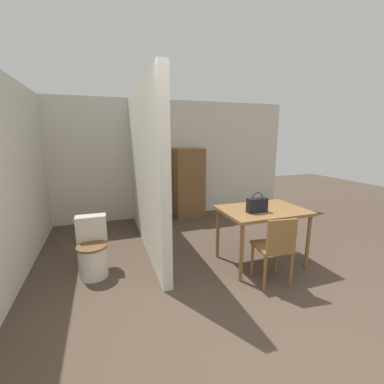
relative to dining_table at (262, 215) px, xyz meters
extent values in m
plane|color=#4C3D30|center=(-0.70, -1.39, -0.70)|extent=(16.00, 16.00, 0.00)
cube|color=beige|center=(-0.70, 2.66, 0.55)|extent=(5.68, 0.12, 2.50)
cube|color=beige|center=(-3.10, 0.60, 0.55)|extent=(0.12, 4.99, 2.50)
cube|color=beige|center=(-1.40, 1.17, 0.55)|extent=(0.12, 2.86, 2.50)
cube|color=brown|center=(0.00, 0.00, 0.07)|extent=(1.13, 0.80, 0.04)
cylinder|color=brown|center=(-0.51, -0.34, -0.33)|extent=(0.05, 0.05, 0.75)
cylinder|color=brown|center=(0.51, -0.34, -0.33)|extent=(0.05, 0.05, 0.75)
cylinder|color=brown|center=(-0.51, 0.34, -0.33)|extent=(0.05, 0.05, 0.75)
cylinder|color=brown|center=(0.51, 0.34, -0.33)|extent=(0.05, 0.05, 0.75)
cube|color=brown|center=(-0.16, -0.46, -0.24)|extent=(0.45, 0.45, 0.04)
cube|color=brown|center=(-0.18, -0.64, -0.03)|extent=(0.36, 0.08, 0.39)
cylinder|color=brown|center=(-0.30, -0.27, -0.48)|extent=(0.04, 0.04, 0.44)
cylinder|color=brown|center=(0.03, -0.32, -0.48)|extent=(0.04, 0.04, 0.44)
cylinder|color=brown|center=(-0.35, -0.61, -0.48)|extent=(0.04, 0.04, 0.44)
cylinder|color=brown|center=(-0.01, -0.65, -0.48)|extent=(0.04, 0.04, 0.44)
cylinder|color=silver|center=(-2.22, 0.37, -0.50)|extent=(0.35, 0.35, 0.40)
cylinder|color=brown|center=(-2.22, 0.37, -0.29)|extent=(0.37, 0.37, 0.02)
cube|color=silver|center=(-2.22, 0.62, -0.13)|extent=(0.38, 0.18, 0.34)
cube|color=black|center=(-0.16, -0.10, 0.18)|extent=(0.27, 0.10, 0.19)
torus|color=black|center=(-0.16, -0.10, 0.28)|extent=(0.16, 0.01, 0.16)
cube|color=brown|center=(-0.28, 2.35, 0.05)|extent=(0.62, 0.47, 1.50)
sphere|color=black|center=(-0.11, 2.10, 0.13)|extent=(0.02, 0.02, 0.02)
camera|label=1|loc=(-2.02, -2.86, 1.07)|focal=24.00mm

